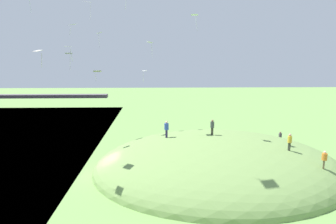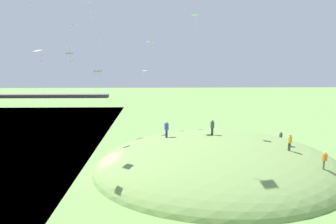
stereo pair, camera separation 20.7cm
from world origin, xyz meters
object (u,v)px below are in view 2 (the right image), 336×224
object	(u,v)px
kite_14	(145,72)
kite_9	(195,16)
kite_6	(150,43)
kite_7	(69,55)
kite_2	(100,34)
kite_10	(73,25)
kite_15	(98,72)
person_on_hilltop	(212,125)
person_watching_kites	(281,137)
person_walking_path	(290,140)
kite_3	(88,3)
person_near_shore	(167,127)
person_with_child	(324,158)
kite_1	(69,48)
kite_5	(38,52)

from	to	relation	value
kite_14	kite_9	bearing A→B (deg)	-51.59
kite_6	kite_7	size ratio (longest dim) A/B	0.86
kite_2	kite_9	distance (m)	13.62
kite_10	kite_15	xyz separation A→B (m)	(2.68, -0.08, -5.46)
person_on_hilltop	kite_2	world-z (taller)	kite_2
person_on_hilltop	person_watching_kites	xyz separation A→B (m)	(10.50, 7.45, -3.34)
person_walking_path	kite_3	xyz separation A→B (m)	(-20.53, 8.96, 13.75)
kite_7	kite_10	size ratio (longest dim) A/B	1.52
person_walking_path	kite_9	bearing A→B (deg)	19.97
person_near_shore	person_with_child	size ratio (longest dim) A/B	1.13
person_on_hilltop	kite_6	size ratio (longest dim) A/B	0.90
person_walking_path	kite_10	xyz separation A→B (m)	(-22.61, 9.74, 11.44)
person_with_child	kite_9	distance (m)	18.36
kite_1	kite_10	size ratio (longest dim) A/B	1.10
person_walking_path	kite_7	distance (m)	27.84
person_watching_kites	kite_9	world-z (taller)	kite_9
kite_2	kite_1	bearing A→B (deg)	-106.90
person_watching_kites	kite_5	bearing A→B (deg)	136.55
kite_3	kite_15	size ratio (longest dim) A/B	1.52
kite_1	kite_6	bearing A→B (deg)	31.24
kite_10	kite_14	world-z (taller)	kite_10
kite_7	kite_15	distance (m)	4.96
kite_2	kite_5	size ratio (longest dim) A/B	1.30
kite_3	person_with_child	bearing A→B (deg)	-27.15
person_watching_kites	kite_14	size ratio (longest dim) A/B	1.12
person_on_hilltop	kite_6	bearing A→B (deg)	178.13
person_near_shore	kite_2	world-z (taller)	kite_2
kite_9	kite_15	xyz separation A→B (m)	(-11.18, 4.80, -5.95)
kite_1	kite_3	size ratio (longest dim) A/B	0.78
person_on_hilltop	person_watching_kites	world-z (taller)	person_on_hilltop
person_watching_kites	person_with_child	bearing A→B (deg)	-167.71
kite_5	kite_6	world-z (taller)	kite_6
kite_9	kite_2	bearing A→B (deg)	146.12
person_watching_kites	kite_9	bearing A→B (deg)	137.11
kite_6	kite_10	xyz separation A→B (m)	(-9.06, -1.06, 2.07)
kite_5	kite_9	distance (m)	15.76
person_walking_path	kite_9	size ratio (longest dim) A/B	1.01
person_walking_path	person_with_child	distance (m)	3.46
person_on_hilltop	person_with_child	world-z (taller)	person_on_hilltop
person_with_child	kite_6	size ratio (longest dim) A/B	0.85
person_walking_path	kite_1	bearing A→B (deg)	34.67
kite_15	kite_10	bearing A→B (deg)	178.32
kite_1	kite_15	distance (m)	5.32
person_on_hilltop	person_near_shore	size ratio (longest dim) A/B	0.93
person_with_child	person_on_hilltop	bearing A→B (deg)	80.12
person_near_shore	kite_5	size ratio (longest dim) A/B	1.25
person_near_shore	kite_14	xyz separation A→B (m)	(-2.67, 7.68, 5.49)
kite_5	kite_2	bearing A→B (deg)	80.60
kite_10	person_watching_kites	bearing A→B (deg)	3.89
person_walking_path	kite_1	distance (m)	24.39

